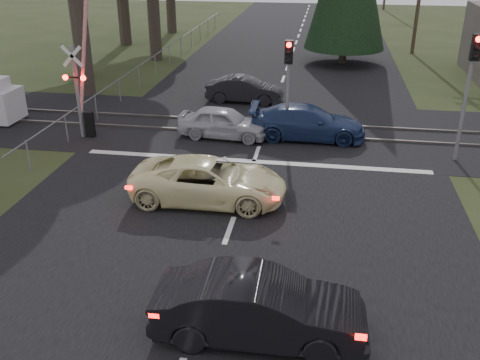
% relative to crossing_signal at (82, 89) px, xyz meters
% --- Properties ---
extents(ground, '(120.00, 120.00, 0.00)m').
position_rel_crossing_signal_xyz_m(ground, '(7.27, -9.79, -2.06)').
color(ground, '#273216').
rests_on(ground, ground).
extents(road, '(14.00, 100.00, 0.01)m').
position_rel_crossing_signal_xyz_m(road, '(7.27, 0.21, -2.05)').
color(road, black).
rests_on(road, ground).
extents(rail_corridor, '(120.00, 8.00, 0.01)m').
position_rel_crossing_signal_xyz_m(rail_corridor, '(7.27, 2.21, -2.05)').
color(rail_corridor, black).
rests_on(rail_corridor, ground).
extents(stop_line, '(13.00, 0.35, 0.00)m').
position_rel_crossing_signal_xyz_m(stop_line, '(7.27, -1.59, -2.05)').
color(stop_line, silver).
rests_on(stop_line, ground).
extents(rail_near, '(120.00, 0.12, 0.10)m').
position_rel_crossing_signal_xyz_m(rail_near, '(7.27, 1.41, -2.01)').
color(rail_near, '#59544C').
rests_on(rail_near, ground).
extents(rail_far, '(120.00, 0.12, 0.10)m').
position_rel_crossing_signal_xyz_m(rail_far, '(7.27, 3.01, -2.01)').
color(rail_far, '#59544C').
rests_on(rail_far, ground).
extents(crossing_signal, '(1.62, 0.38, 6.96)m').
position_rel_crossing_signal_xyz_m(crossing_signal, '(0.00, 0.00, 0.00)').
color(crossing_signal, slate).
rests_on(crossing_signal, ground).
extents(traffic_signal_right, '(0.68, 0.48, 4.70)m').
position_rel_crossing_signal_xyz_m(traffic_signal_right, '(14.82, -0.31, 1.26)').
color(traffic_signal_right, slate).
rests_on(traffic_signal_right, ground).
extents(traffic_signal_center, '(0.32, 0.48, 4.10)m').
position_rel_crossing_signal_xyz_m(traffic_signal_center, '(8.27, 0.89, 0.75)').
color(traffic_signal_center, slate).
rests_on(traffic_signal_center, ground).
extents(fence_left, '(0.10, 36.00, 1.20)m').
position_rel_crossing_signal_xyz_m(fence_left, '(-0.53, 12.71, -2.06)').
color(fence_left, slate).
rests_on(fence_left, ground).
extents(cream_coupe, '(4.95, 2.34, 1.37)m').
position_rel_crossing_signal_xyz_m(cream_coupe, '(6.30, -4.97, -1.37)').
color(cream_coupe, beige).
rests_on(cream_coupe, ground).
extents(dark_hatchback, '(4.47, 1.65, 1.46)m').
position_rel_crossing_signal_xyz_m(dark_hatchback, '(8.69, -11.08, -1.33)').
color(dark_hatchback, black).
rests_on(dark_hatchback, ground).
extents(silver_car, '(3.92, 1.84, 1.30)m').
position_rel_crossing_signal_xyz_m(silver_car, '(5.67, 0.86, -1.41)').
color(silver_car, '#A8AAB0').
rests_on(silver_car, ground).
extents(blue_sedan, '(4.80, 2.02, 1.39)m').
position_rel_crossing_signal_xyz_m(blue_sedan, '(9.11, 1.30, -1.36)').
color(blue_sedan, navy).
rests_on(blue_sedan, ground).
extents(dark_car_far, '(3.90, 1.46, 1.27)m').
position_rel_crossing_signal_xyz_m(dark_car_far, '(5.75, 6.18, -1.42)').
color(dark_car_far, black).
rests_on(dark_car_far, ground).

